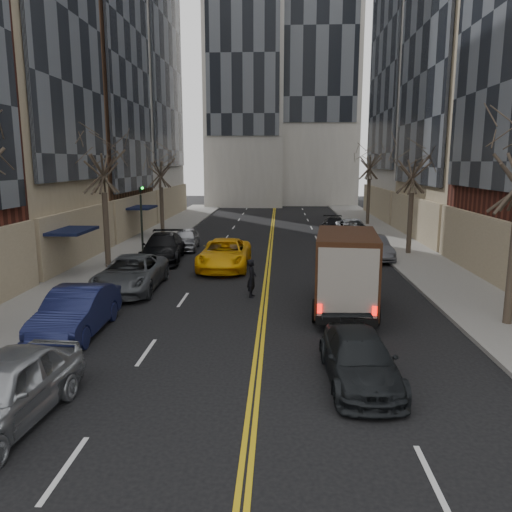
% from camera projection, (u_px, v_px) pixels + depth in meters
% --- Properties ---
extents(sidewalk_left, '(4.00, 66.00, 0.15)m').
position_uv_depth(sidewalk_left, '(140.00, 246.00, 34.41)').
color(sidewalk_left, slate).
rests_on(sidewalk_left, ground).
extents(sidewalk_right, '(4.00, 66.00, 0.15)m').
position_uv_depth(sidewalk_right, '(404.00, 249.00, 33.59)').
color(sidewalk_right, slate).
rests_on(sidewalk_right, ground).
extents(streetwall_left, '(14.00, 49.50, 36.00)m').
position_uv_depth(streetwall_left, '(45.00, 24.00, 35.69)').
color(streetwall_left, '#562319').
rests_on(streetwall_left, ground).
extents(streetwall_right, '(12.26, 49.00, 34.00)m').
position_uv_depth(streetwall_right, '(502.00, 30.00, 35.55)').
color(streetwall_right, '#4C301E').
rests_on(streetwall_right, ground).
extents(tree_lf_mid, '(3.20, 3.20, 8.91)m').
position_uv_depth(tree_lf_mid, '(102.00, 147.00, 26.32)').
color(tree_lf_mid, '#382D23').
rests_on(tree_lf_mid, sidewalk_left).
extents(tree_lf_far, '(3.20, 3.20, 8.12)m').
position_uv_depth(tree_lf_far, '(160.00, 159.00, 39.18)').
color(tree_lf_far, '#382D23').
rests_on(tree_lf_far, sidewalk_left).
extents(tree_rt_mid, '(3.20, 3.20, 8.32)m').
position_uv_depth(tree_rt_mid, '(414.00, 156.00, 30.50)').
color(tree_rt_mid, '#382D23').
rests_on(tree_rt_mid, sidewalk_right).
extents(tree_rt_far, '(3.20, 3.20, 9.11)m').
position_uv_depth(tree_rt_far, '(370.00, 151.00, 45.11)').
color(tree_rt_far, '#382D23').
rests_on(tree_rt_far, sidewalk_right).
extents(traffic_signal, '(0.29, 0.26, 4.70)m').
position_uv_depth(traffic_signal, '(141.00, 215.00, 28.92)').
color(traffic_signal, black).
rests_on(traffic_signal, sidewalk_left).
extents(ups_truck, '(2.86, 6.04, 3.20)m').
position_uv_depth(ups_truck, '(346.00, 272.00, 19.46)').
color(ups_truck, black).
rests_on(ups_truck, ground).
extents(observer_sedan, '(1.97, 4.53, 1.30)m').
position_uv_depth(observer_sedan, '(359.00, 359.00, 13.33)').
color(observer_sedan, black).
rests_on(observer_sedan, ground).
extents(taxi, '(2.70, 5.77, 1.60)m').
position_uv_depth(taxi, '(225.00, 254.00, 27.59)').
color(taxi, '#FBB60A').
rests_on(taxi, ground).
extents(pedestrian, '(0.46, 0.65, 1.68)m').
position_uv_depth(pedestrian, '(252.00, 278.00, 21.72)').
color(pedestrian, black).
rests_on(pedestrian, ground).
extents(parked_lf_a, '(2.32, 4.94, 1.64)m').
position_uv_depth(parked_lf_a, '(2.00, 391.00, 11.10)').
color(parked_lf_a, '#A2A6AA').
rests_on(parked_lf_a, ground).
extents(parked_lf_b, '(1.78, 4.87, 1.59)m').
position_uv_depth(parked_lf_b, '(76.00, 312.00, 17.03)').
color(parked_lf_b, '#13173C').
rests_on(parked_lf_b, ground).
extents(parked_lf_c, '(2.74, 5.70, 1.57)m').
position_uv_depth(parked_lf_c, '(131.00, 274.00, 22.90)').
color(parked_lf_c, '#4A4E52').
rests_on(parked_lf_c, ground).
extents(parked_lf_d, '(2.78, 5.74, 1.61)m').
position_uv_depth(parked_lf_d, '(163.00, 248.00, 29.67)').
color(parked_lf_d, black).
rests_on(parked_lf_d, ground).
extents(parked_lf_e, '(1.92, 4.23, 1.41)m').
position_uv_depth(parked_lf_e, '(186.00, 239.00, 33.66)').
color(parked_lf_e, '#9D9FA4').
rests_on(parked_lf_e, ground).
extents(parked_rt_a, '(1.95, 4.47, 1.43)m').
position_uv_depth(parked_rt_a, '(373.00, 248.00, 30.15)').
color(parked_rt_a, '#46474D').
rests_on(parked_rt_a, ground).
extents(parked_rt_b, '(2.57, 5.24, 1.43)m').
position_uv_depth(parked_rt_b, '(352.00, 229.00, 38.73)').
color(parked_rt_b, '#ACB0B4').
rests_on(parked_rt_b, ground).
extents(parked_rt_c, '(1.98, 4.63, 1.33)m').
position_uv_depth(parked_rt_c, '(334.00, 225.00, 41.04)').
color(parked_rt_c, black).
rests_on(parked_rt_c, ground).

